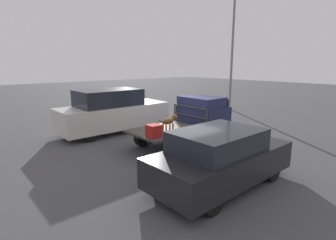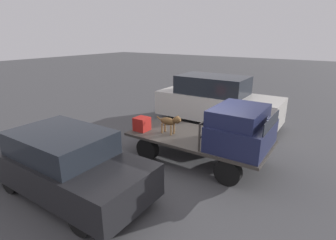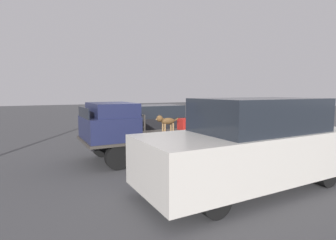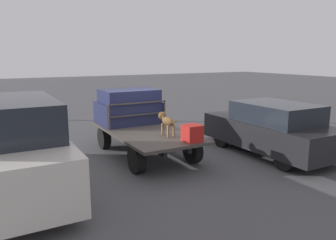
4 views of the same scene
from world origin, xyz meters
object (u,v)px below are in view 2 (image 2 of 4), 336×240
parked_pickup_far (216,101)px  dog (171,122)px  flatbed_truck (198,142)px  cargo_crate (142,124)px  parked_sedan (68,164)px

parked_pickup_far → dog: bearing=-87.4°
flatbed_truck → parked_pickup_far: bearing=105.8°
cargo_crate → parked_pickup_far: bearing=79.7°
flatbed_truck → parked_sedan: bearing=-117.6°
parked_sedan → parked_pickup_far: bearing=87.7°
flatbed_truck → parked_sedan: (-1.75, -3.34, 0.22)m
flatbed_truck → dog: 1.05m
dog → parked_pickup_far: 3.91m
flatbed_truck → cargo_crate: (-1.78, -0.50, 0.41)m
flatbed_truck → parked_sedan: 3.78m
parked_pickup_far → parked_sedan: bearing=-96.3°
cargo_crate → parked_pickup_far: parked_pickup_far is taller
parked_sedan → flatbed_truck: bearing=66.0°
parked_sedan → dog: bearing=76.8°
parked_sedan → parked_pickup_far: parked_pickup_far is taller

